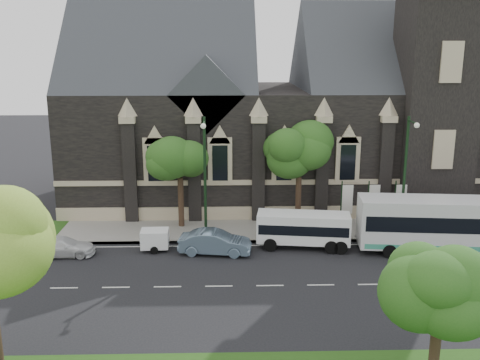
{
  "coord_description": "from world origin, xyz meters",
  "views": [
    {
      "loc": [
        -2.53,
        -28.91,
        13.71
      ],
      "look_at": [
        -1.6,
        6.0,
        4.9
      ],
      "focal_mm": 40.13,
      "sensor_mm": 36.0,
      "label": 1
    }
  ],
  "objects_px": {
    "box_trailer": "(155,239)",
    "tree_walk_left": "(183,154)",
    "sedan": "(215,242)",
    "banner_flag_left": "(345,202)",
    "street_lamp_mid": "(205,173)",
    "tree_park_east": "(444,279)",
    "tree_walk_right": "(302,153)",
    "banner_flag_right": "(398,202)",
    "banner_flag_center": "(372,202)",
    "street_lamp_near": "(406,172)",
    "tour_coach": "(455,224)",
    "shuttle_bus": "(304,228)",
    "car_far_white": "(62,247)"
  },
  "relations": [
    {
      "from": "street_lamp_near",
      "to": "car_far_white",
      "type": "height_order",
      "value": "street_lamp_near"
    },
    {
      "from": "banner_flag_center",
      "to": "tour_coach",
      "type": "relative_size",
      "value": 0.31
    },
    {
      "from": "tree_park_east",
      "to": "tree_walk_left",
      "type": "relative_size",
      "value": 0.82
    },
    {
      "from": "tree_park_east",
      "to": "tree_walk_right",
      "type": "distance_m",
      "value": 20.29
    },
    {
      "from": "banner_flag_left",
      "to": "banner_flag_center",
      "type": "bearing_deg",
      "value": 0.0
    },
    {
      "from": "tree_park_east",
      "to": "tour_coach",
      "type": "relative_size",
      "value": 0.48
    },
    {
      "from": "tree_park_east",
      "to": "banner_flag_right",
      "type": "height_order",
      "value": "tree_park_east"
    },
    {
      "from": "tree_park_east",
      "to": "street_lamp_mid",
      "type": "height_order",
      "value": "street_lamp_mid"
    },
    {
      "from": "tree_walk_right",
      "to": "sedan",
      "type": "height_order",
      "value": "tree_walk_right"
    },
    {
      "from": "tree_walk_left",
      "to": "car_far_white",
      "type": "xyz_separation_m",
      "value": [
        -7.75,
        -5.69,
        -5.1
      ]
    },
    {
      "from": "tree_walk_right",
      "to": "banner_flag_left",
      "type": "height_order",
      "value": "tree_walk_right"
    },
    {
      "from": "tree_park_east",
      "to": "street_lamp_mid",
      "type": "distance_m",
      "value": 19.32
    },
    {
      "from": "tour_coach",
      "to": "box_trailer",
      "type": "bearing_deg",
      "value": -176.76
    },
    {
      "from": "shuttle_bus",
      "to": "box_trailer",
      "type": "bearing_deg",
      "value": -170.63
    },
    {
      "from": "tour_coach",
      "to": "tree_park_east",
      "type": "bearing_deg",
      "value": -109.38
    },
    {
      "from": "tree_walk_left",
      "to": "banner_flag_left",
      "type": "relative_size",
      "value": 1.91
    },
    {
      "from": "tree_walk_right",
      "to": "banner_flag_right",
      "type": "relative_size",
      "value": 1.95
    },
    {
      "from": "tree_park_east",
      "to": "sedan",
      "type": "relative_size",
      "value": 1.29
    },
    {
      "from": "tree_walk_left",
      "to": "sedan",
      "type": "bearing_deg",
      "value": -66.11
    },
    {
      "from": "box_trailer",
      "to": "sedan",
      "type": "height_order",
      "value": "sedan"
    },
    {
      "from": "street_lamp_mid",
      "to": "banner_flag_right",
      "type": "xyz_separation_m",
      "value": [
        14.29,
        1.91,
        -2.73
      ]
    },
    {
      "from": "tour_coach",
      "to": "tree_walk_right",
      "type": "bearing_deg",
      "value": 154.89
    },
    {
      "from": "sedan",
      "to": "car_far_white",
      "type": "height_order",
      "value": "sedan"
    },
    {
      "from": "tree_walk_right",
      "to": "street_lamp_near",
      "type": "bearing_deg",
      "value": -28.06
    },
    {
      "from": "tree_walk_left",
      "to": "sedan",
      "type": "xyz_separation_m",
      "value": [
        2.49,
        -5.61,
        -4.93
      ]
    },
    {
      "from": "tree_walk_left",
      "to": "banner_flag_left",
      "type": "xyz_separation_m",
      "value": [
        12.08,
        -1.7,
        -3.35
      ]
    },
    {
      "from": "tree_walk_left",
      "to": "box_trailer",
      "type": "height_order",
      "value": "tree_walk_left"
    },
    {
      "from": "tree_walk_right",
      "to": "banner_flag_right",
      "type": "bearing_deg",
      "value": -13.6
    },
    {
      "from": "banner_flag_left",
      "to": "tree_walk_left",
      "type": "bearing_deg",
      "value": 171.98
    },
    {
      "from": "tree_walk_right",
      "to": "street_lamp_near",
      "type": "height_order",
      "value": "street_lamp_near"
    },
    {
      "from": "tour_coach",
      "to": "banner_flag_center",
      "type": "bearing_deg",
      "value": 144.19
    },
    {
      "from": "banner_flag_right",
      "to": "sedan",
      "type": "bearing_deg",
      "value": -163.96
    },
    {
      "from": "street_lamp_near",
      "to": "banner_flag_center",
      "type": "xyz_separation_m",
      "value": [
        -1.71,
        1.91,
        -2.73
      ]
    },
    {
      "from": "street_lamp_mid",
      "to": "tree_park_east",
      "type": "bearing_deg",
      "value": -58.21
    },
    {
      "from": "tree_park_east",
      "to": "tree_walk_right",
      "type": "height_order",
      "value": "tree_walk_right"
    },
    {
      "from": "banner_flag_right",
      "to": "car_far_white",
      "type": "xyz_separation_m",
      "value": [
        -23.84,
        -3.98,
        -1.75
      ]
    },
    {
      "from": "tree_walk_right",
      "to": "banner_flag_right",
      "type": "xyz_separation_m",
      "value": [
        7.08,
        -1.71,
        -3.43
      ]
    },
    {
      "from": "banner_flag_left",
      "to": "street_lamp_mid",
      "type": "bearing_deg",
      "value": -169.5
    },
    {
      "from": "banner_flag_right",
      "to": "box_trailer",
      "type": "height_order",
      "value": "banner_flag_right"
    },
    {
      "from": "box_trailer",
      "to": "tree_walk_left",
      "type": "bearing_deg",
      "value": 69.12
    },
    {
      "from": "street_lamp_mid",
      "to": "car_far_white",
      "type": "xyz_separation_m",
      "value": [
        -9.55,
        -2.08,
        -4.48
      ]
    },
    {
      "from": "street_lamp_near",
      "to": "sedan",
      "type": "bearing_deg",
      "value": -171.44
    },
    {
      "from": "box_trailer",
      "to": "banner_flag_right",
      "type": "bearing_deg",
      "value": 7.96
    },
    {
      "from": "street_lamp_mid",
      "to": "banner_flag_left",
      "type": "relative_size",
      "value": 2.25
    },
    {
      "from": "tree_walk_right",
      "to": "banner_flag_center",
      "type": "xyz_separation_m",
      "value": [
        5.08,
        -1.71,
        -3.43
      ]
    },
    {
      "from": "shuttle_bus",
      "to": "tree_park_east",
      "type": "bearing_deg",
      "value": -69.84
    },
    {
      "from": "street_lamp_mid",
      "to": "sedan",
      "type": "height_order",
      "value": "street_lamp_mid"
    },
    {
      "from": "box_trailer",
      "to": "car_far_white",
      "type": "height_order",
      "value": "box_trailer"
    },
    {
      "from": "tree_park_east",
      "to": "banner_flag_left",
      "type": "distance_m",
      "value": 18.46
    },
    {
      "from": "banner_flag_right",
      "to": "car_far_white",
      "type": "distance_m",
      "value": 24.23
    }
  ]
}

